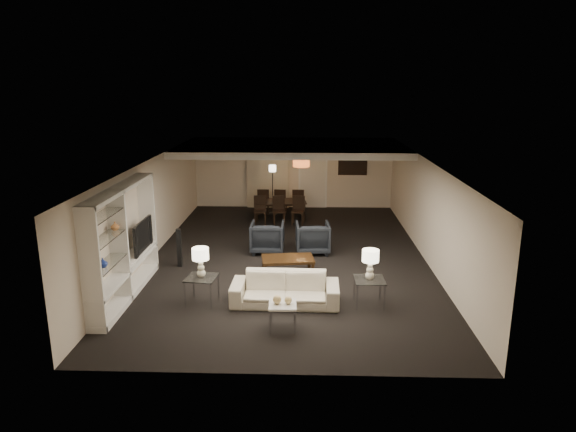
% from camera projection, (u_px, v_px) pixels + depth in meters
% --- Properties ---
extents(floor, '(11.00, 11.00, 0.00)m').
position_uv_depth(floor, '(288.00, 257.00, 13.27)').
color(floor, black).
rests_on(floor, ground).
extents(ceiling, '(7.00, 11.00, 0.02)m').
position_uv_depth(ceiling, '(288.00, 161.00, 12.64)').
color(ceiling, silver).
rests_on(ceiling, ground).
extents(wall_back, '(7.00, 0.02, 2.50)m').
position_uv_depth(wall_back, '(293.00, 173.00, 18.27)').
color(wall_back, beige).
rests_on(wall_back, ground).
extents(wall_front, '(7.00, 0.02, 2.50)m').
position_uv_depth(wall_front, '(275.00, 300.00, 7.64)').
color(wall_front, beige).
rests_on(wall_front, ground).
extents(wall_left, '(0.02, 11.00, 2.50)m').
position_uv_depth(wall_left, '(151.00, 209.00, 13.07)').
color(wall_left, beige).
rests_on(wall_left, ground).
extents(wall_right, '(0.02, 11.00, 2.50)m').
position_uv_depth(wall_right, '(427.00, 211.00, 12.84)').
color(wall_right, beige).
rests_on(wall_right, ground).
extents(ceiling_soffit, '(7.00, 4.00, 0.20)m').
position_uv_depth(ceiling_soffit, '(292.00, 148.00, 16.05)').
color(ceiling_soffit, silver).
rests_on(ceiling_soffit, ceiling).
extents(curtains, '(1.50, 0.12, 2.40)m').
position_uv_depth(curtains, '(268.00, 174.00, 18.24)').
color(curtains, beige).
rests_on(curtains, wall_back).
extents(door, '(0.90, 0.05, 2.10)m').
position_uv_depth(door, '(313.00, 179.00, 18.27)').
color(door, silver).
rests_on(door, wall_back).
extents(painting, '(0.95, 0.04, 0.65)m').
position_uv_depth(painting, '(353.00, 165.00, 18.09)').
color(painting, '#142D38').
rests_on(painting, wall_back).
extents(media_unit, '(0.38, 3.40, 2.35)m').
position_uv_depth(media_unit, '(123.00, 243.00, 10.57)').
color(media_unit, white).
rests_on(media_unit, wall_left).
extents(pendant_light, '(0.52, 0.52, 0.24)m').
position_uv_depth(pendant_light, '(301.00, 163.00, 16.16)').
color(pendant_light, '#D8591E').
rests_on(pendant_light, ceiling_soffit).
extents(sofa, '(2.20, 0.90, 0.64)m').
position_uv_depth(sofa, '(285.00, 289.00, 10.41)').
color(sofa, beige).
rests_on(sofa, floor).
extents(coffee_table, '(1.28, 0.85, 0.43)m').
position_uv_depth(coffee_table, '(288.00, 266.00, 11.98)').
color(coffee_table, black).
rests_on(coffee_table, floor).
extents(armchair_left, '(0.87, 0.90, 0.81)m').
position_uv_depth(armchair_left, '(267.00, 237.00, 13.60)').
color(armchair_left, black).
rests_on(armchair_left, floor).
extents(armchair_right, '(0.92, 0.95, 0.81)m').
position_uv_depth(armchair_right, '(313.00, 238.00, 13.56)').
color(armchair_right, black).
rests_on(armchair_right, floor).
extents(side_table_left, '(0.66, 0.66, 0.56)m').
position_uv_depth(side_table_left, '(202.00, 290.00, 10.47)').
color(side_table_left, white).
rests_on(side_table_left, floor).
extents(side_table_right, '(0.61, 0.61, 0.56)m').
position_uv_depth(side_table_right, '(369.00, 292.00, 10.36)').
color(side_table_right, white).
rests_on(side_table_right, floor).
extents(table_lamp_left, '(0.37, 0.37, 0.62)m').
position_uv_depth(table_lamp_left, '(201.00, 263.00, 10.32)').
color(table_lamp_left, beige).
rests_on(table_lamp_left, side_table_left).
extents(table_lamp_right, '(0.37, 0.37, 0.62)m').
position_uv_depth(table_lamp_right, '(370.00, 265.00, 10.21)').
color(table_lamp_right, white).
rests_on(table_lamp_right, side_table_right).
extents(marble_table, '(0.51, 0.51, 0.50)m').
position_uv_depth(marble_table, '(283.00, 316.00, 9.36)').
color(marble_table, white).
rests_on(marble_table, floor).
extents(gold_gourd_a, '(0.16, 0.16, 0.16)m').
position_uv_depth(gold_gourd_a, '(277.00, 300.00, 9.28)').
color(gold_gourd_a, '#E5C279').
rests_on(gold_gourd_a, marble_table).
extents(gold_gourd_b, '(0.14, 0.14, 0.14)m').
position_uv_depth(gold_gourd_b, '(288.00, 300.00, 9.28)').
color(gold_gourd_b, '#EBCB7C').
rests_on(gold_gourd_b, marble_table).
extents(television, '(1.17, 0.15, 0.67)m').
position_uv_depth(television, '(138.00, 236.00, 11.38)').
color(television, black).
rests_on(television, media_unit).
extents(vase_blue, '(0.17, 0.17, 0.18)m').
position_uv_depth(vase_blue, '(103.00, 263.00, 9.49)').
color(vase_blue, navy).
rests_on(vase_blue, media_unit).
extents(vase_amber, '(0.17, 0.17, 0.17)m').
position_uv_depth(vase_amber, '(115.00, 226.00, 10.09)').
color(vase_amber, '#D58747').
rests_on(vase_amber, media_unit).
extents(floor_speaker, '(0.10, 0.10, 0.96)m').
position_uv_depth(floor_speaker, '(179.00, 248.00, 12.49)').
color(floor_speaker, black).
rests_on(floor_speaker, floor).
extents(dining_table, '(1.79, 1.13, 0.60)m').
position_uv_depth(dining_table, '(280.00, 210.00, 16.90)').
color(dining_table, black).
rests_on(dining_table, floor).
extents(chair_nl, '(0.44, 0.44, 0.89)m').
position_uv_depth(chair_nl, '(260.00, 210.00, 16.26)').
color(chair_nl, black).
rests_on(chair_nl, floor).
extents(chair_nm, '(0.46, 0.46, 0.89)m').
position_uv_depth(chair_nm, '(279.00, 211.00, 16.24)').
color(chair_nm, black).
rests_on(chair_nm, floor).
extents(chair_nr, '(0.46, 0.46, 0.89)m').
position_uv_depth(chair_nr, '(298.00, 211.00, 16.22)').
color(chair_nr, black).
rests_on(chair_nr, floor).
extents(chair_fl, '(0.43, 0.43, 0.89)m').
position_uv_depth(chair_fl, '(263.00, 201.00, 17.51)').
color(chair_fl, black).
rests_on(chair_fl, floor).
extents(chair_fm, '(0.46, 0.46, 0.89)m').
position_uv_depth(chair_fm, '(281.00, 201.00, 17.49)').
color(chair_fm, black).
rests_on(chair_fm, floor).
extents(chair_fr, '(0.43, 0.43, 0.89)m').
position_uv_depth(chair_fr, '(298.00, 201.00, 17.47)').
color(chair_fr, black).
rests_on(chair_fr, floor).
extents(floor_lamp, '(0.30, 0.30, 1.67)m').
position_uv_depth(floor_lamp, '(273.00, 189.00, 17.50)').
color(floor_lamp, black).
rests_on(floor_lamp, floor).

